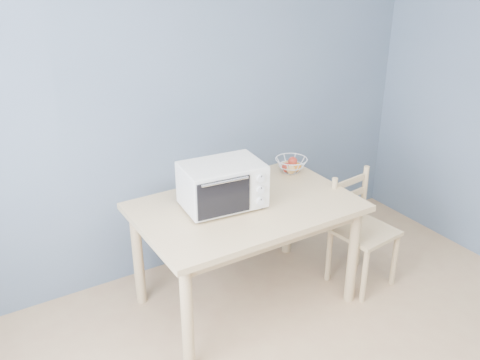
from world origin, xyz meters
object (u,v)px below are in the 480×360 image
dining_chair (360,231)px  toaster_oven (220,185)px  fruit_basket (291,165)px  dining_table (246,218)px

dining_chair → toaster_oven: bearing=158.3°
toaster_oven → fruit_basket: size_ratio=2.04×
fruit_basket → dining_table: bearing=-154.5°
dining_table → dining_chair: size_ratio=1.70×
toaster_oven → dining_chair: size_ratio=0.64×
toaster_oven → dining_chair: 1.14m
dining_table → fruit_basket: (0.55, 0.26, 0.16)m
toaster_oven → fruit_basket: (0.71, 0.21, -0.10)m
dining_table → fruit_basket: 0.63m
dining_table → dining_chair: (0.83, -0.21, -0.24)m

